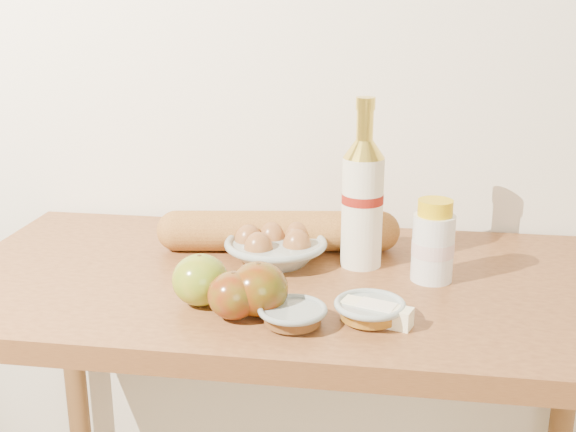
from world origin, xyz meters
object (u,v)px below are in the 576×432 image
Objects in this scene: egg_bowl at (275,247)px; baguette at (278,231)px; table at (291,340)px; cream_bottle at (433,243)px; bourbon_bottle at (362,199)px.

baguette reaches higher than egg_bowl.
table is 0.31m from cream_bottle.
egg_bowl is at bearing 158.47° from cream_bottle.
bourbon_bottle reaches higher than baguette.
bourbon_bottle is at bearing 32.18° from table.
bourbon_bottle is 1.25× the size of egg_bowl.
cream_bottle is at bearing -28.61° from baguette.
cream_bottle is 0.30× the size of baguette.
baguette is (-0.29, 0.11, -0.03)m from cream_bottle.
table is 2.54× the size of baguette.
table is 3.93× the size of bourbon_bottle.
bourbon_bottle is at bearing 2.35° from egg_bowl.
egg_bowl is (-0.16, -0.01, -0.10)m from bourbon_bottle.
bourbon_bottle is 0.19m from baguette.
bourbon_bottle reaches higher than table.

